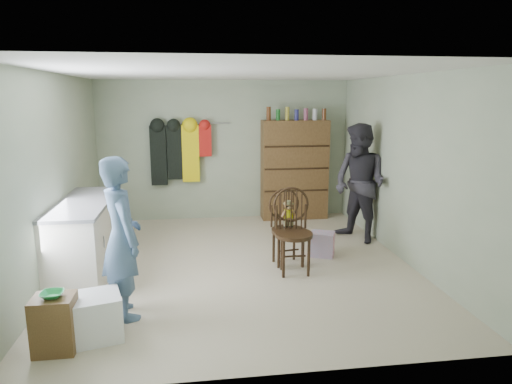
{
  "coord_description": "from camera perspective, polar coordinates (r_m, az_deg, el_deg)",
  "views": [
    {
      "loc": [
        -0.58,
        -5.76,
        2.21
      ],
      "look_at": [
        0.25,
        0.2,
        0.95
      ],
      "focal_mm": 32.0,
      "sensor_mm": 36.0,
      "label": 1
    }
  ],
  "objects": [
    {
      "name": "dresser",
      "position": [
        8.37,
        4.82,
        2.85
      ],
      "size": [
        1.2,
        0.39,
        2.04
      ],
      "color": "brown",
      "rests_on": "ground"
    },
    {
      "name": "coat_rack",
      "position": [
        8.2,
        -9.63,
        4.94
      ],
      "size": [
        1.42,
        0.12,
        1.09
      ],
      "color": "#99999E",
      "rests_on": "ground"
    },
    {
      "name": "room_walls",
      "position": [
        6.35,
        -2.66,
        6.1
      ],
      "size": [
        5.0,
        5.0,
        5.0
      ],
      "color": "#A6B295",
      "rests_on": "ground"
    },
    {
      "name": "bowl",
      "position": [
        4.41,
        -24.14,
        -11.61
      ],
      "size": [
        0.2,
        0.2,
        0.05
      ],
      "primitive_type": "imported",
      "color": "green",
      "rests_on": "stool"
    },
    {
      "name": "stool",
      "position": [
        4.53,
        -23.84,
        -14.86
      ],
      "size": [
        0.36,
        0.31,
        0.51
      ],
      "primitive_type": "cube",
      "color": "brown",
      "rests_on": "ground"
    },
    {
      "name": "person_right",
      "position": [
        7.16,
        12.84,
        1.07
      ],
      "size": [
        1.04,
        1.11,
        1.82
      ],
      "primitive_type": "imported",
      "rotation": [
        0.0,
        0.0,
        -1.05
      ],
      "color": "#2D2B33",
      "rests_on": "ground"
    },
    {
      "name": "person_left",
      "position": [
        4.77,
        -16.45,
        -5.55
      ],
      "size": [
        0.62,
        0.71,
        1.65
      ],
      "primitive_type": "imported",
      "rotation": [
        0.0,
        0.0,
        2.03
      ],
      "color": "#4A6589",
      "rests_on": "ground"
    },
    {
      "name": "plastic_tub",
      "position": [
        4.63,
        -19.33,
        -14.49
      ],
      "size": [
        0.54,
        0.52,
        0.42
      ],
      "primitive_type": "cube",
      "rotation": [
        0.0,
        0.0,
        0.26
      ],
      "color": "white",
      "rests_on": "ground"
    },
    {
      "name": "chair_far",
      "position": [
        5.84,
        4.62,
        -4.42
      ],
      "size": [
        0.48,
        0.48,
        1.08
      ],
      "rotation": [
        0.0,
        0.0,
        -0.01
      ],
      "color": "black",
      "rests_on": "ground"
    },
    {
      "name": "ground_plane",
      "position": [
        6.2,
        -2.06,
        -9.07
      ],
      "size": [
        5.0,
        5.0,
        0.0
      ],
      "primitive_type": "plane",
      "color": "beige",
      "rests_on": "ground"
    },
    {
      "name": "striped_bag",
      "position": [
        6.54,
        8.28,
        -6.46
      ],
      "size": [
        0.4,
        0.36,
        0.34
      ],
      "primitive_type": "cube",
      "rotation": [
        0.0,
        0.0,
        -0.41
      ],
      "color": "pink",
      "rests_on": "ground"
    },
    {
      "name": "chair_front",
      "position": [
        6.08,
        3.92,
        -3.79
      ],
      "size": [
        0.52,
        0.52,
        1.01
      ],
      "rotation": [
        0.0,
        0.0,
        0.17
      ],
      "color": "black",
      "rests_on": "ground"
    },
    {
      "name": "counter",
      "position": [
        6.17,
        -20.49,
        -5.3
      ],
      "size": [
        0.64,
        1.86,
        0.94
      ],
      "color": "silver",
      "rests_on": "ground"
    }
  ]
}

